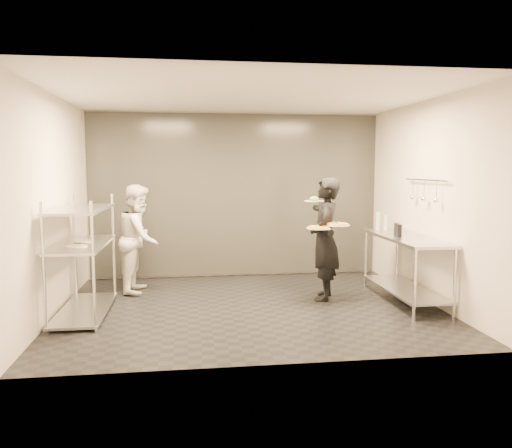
{
  "coord_description": "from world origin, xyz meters",
  "views": [
    {
      "loc": [
        -0.8,
        -6.51,
        1.87
      ],
      "look_at": [
        0.11,
        0.22,
        1.1
      ],
      "focal_mm": 35.0,
      "sensor_mm": 36.0,
      "label": 1
    }
  ],
  "objects": [
    {
      "name": "chef",
      "position": [
        -1.55,
        1.1,
        0.81
      ],
      "size": [
        0.69,
        0.85,
        1.62
      ],
      "primitive_type": "imported",
      "rotation": [
        0.0,
        0.0,
        1.47
      ],
      "color": "silver",
      "rests_on": "ground"
    },
    {
      "name": "utensil_rail",
      "position": [
        2.43,
        -0.0,
        1.55
      ],
      "size": [
        0.07,
        1.2,
        0.31
      ],
      "color": "silver",
      "rests_on": "room_shell"
    },
    {
      "name": "bottle_clear",
      "position": [
        2.2,
        0.77,
        1.03
      ],
      "size": [
        0.07,
        0.07,
        0.23
      ],
      "primitive_type": "cylinder",
      "color": "gray",
      "rests_on": "prep_counter"
    },
    {
      "name": "room_shell",
      "position": [
        0.0,
        1.18,
        1.4
      ],
      "size": [
        5.0,
        4.0,
        2.8
      ],
      "color": "black",
      "rests_on": "ground"
    },
    {
      "name": "pass_rack",
      "position": [
        -2.15,
        -0.0,
        0.77
      ],
      "size": [
        0.6,
        1.6,
        1.5
      ],
      "color": "silver",
      "rests_on": "ground"
    },
    {
      "name": "bottle_green",
      "position": [
        2.09,
        0.8,
        1.06
      ],
      "size": [
        0.08,
        0.08,
        0.27
      ],
      "primitive_type": "cylinder",
      "color": "gray",
      "rests_on": "prep_counter"
    },
    {
      "name": "pos_monitor",
      "position": [
        2.06,
        0.01,
        1.01
      ],
      "size": [
        0.09,
        0.25,
        0.18
      ],
      "primitive_type": "cube",
      "rotation": [
        0.0,
        0.0,
        -0.17
      ],
      "color": "black",
      "rests_on": "prep_counter"
    },
    {
      "name": "pizza_plate_near",
      "position": [
        0.95,
        0.05,
        1.06
      ],
      "size": [
        0.33,
        0.33,
        0.05
      ],
      "color": "white",
      "rests_on": "waiter"
    },
    {
      "name": "waiter",
      "position": [
        1.1,
        0.28,
        0.86
      ],
      "size": [
        0.6,
        0.73,
        1.73
      ],
      "primitive_type": "imported",
      "rotation": [
        0.0,
        0.0,
        -1.9
      ],
      "color": "black",
      "rests_on": "ground"
    },
    {
      "name": "pizza_plate_far",
      "position": [
        1.22,
        0.08,
        1.09
      ],
      "size": [
        0.34,
        0.34,
        0.05
      ],
      "color": "white",
      "rests_on": "waiter"
    },
    {
      "name": "prep_counter",
      "position": [
        2.18,
        0.0,
        0.63
      ],
      "size": [
        0.6,
        1.8,
        0.92
      ],
      "color": "silver",
      "rests_on": "ground"
    },
    {
      "name": "bottle_dark",
      "position": [
        2.21,
        0.8,
        1.02
      ],
      "size": [
        0.06,
        0.06,
        0.21
      ],
      "primitive_type": "cylinder",
      "color": "black",
      "rests_on": "prep_counter"
    },
    {
      "name": "salad_plate",
      "position": [
        1.02,
        0.62,
        1.4
      ],
      "size": [
        0.29,
        0.29,
        0.07
      ],
      "color": "white",
      "rests_on": "waiter"
    }
  ]
}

